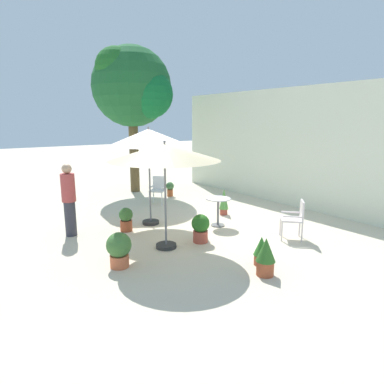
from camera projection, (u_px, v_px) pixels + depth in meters
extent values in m
plane|color=beige|center=(182.00, 226.00, 8.78)|extent=(60.00, 60.00, 0.00)
cube|color=silver|center=(288.00, 147.00, 10.81)|extent=(9.85, 0.30, 3.68)
cylinder|color=brown|center=(134.00, 154.00, 12.77)|extent=(0.35, 0.35, 2.87)
sphere|color=#1C5A2B|center=(132.00, 87.00, 12.26)|extent=(2.88, 2.88, 2.88)
sphere|color=#10612C|center=(149.00, 94.00, 11.92)|extent=(1.73, 1.73, 1.73)
sphere|color=#27602E|center=(135.00, 85.00, 12.93)|extent=(1.58, 1.58, 1.58)
sphere|color=#1E5F23|center=(116.00, 68.00, 11.65)|extent=(1.44, 1.44, 1.44)
cylinder|color=#2D2D2D|center=(166.00, 246.00, 7.27)|extent=(0.44, 0.44, 0.08)
cylinder|color=slate|center=(165.00, 197.00, 7.05)|extent=(0.04, 0.04, 2.23)
cone|color=beige|center=(165.00, 152.00, 6.85)|extent=(2.30, 2.30, 0.35)
sphere|color=slate|center=(164.00, 142.00, 6.81)|extent=(0.06, 0.06, 0.06)
cylinder|color=#2D2D2D|center=(151.00, 222.00, 8.95)|extent=(0.44, 0.44, 0.08)
cylinder|color=slate|center=(150.00, 178.00, 8.70)|extent=(0.04, 0.04, 2.47)
cone|color=beige|center=(149.00, 137.00, 8.49)|extent=(2.09, 2.09, 0.42)
sphere|color=slate|center=(148.00, 128.00, 8.44)|extent=(0.06, 0.06, 0.06)
cylinder|color=silver|center=(218.00, 199.00, 8.65)|extent=(0.63, 0.63, 0.02)
cylinder|color=slate|center=(218.00, 212.00, 8.72)|extent=(0.06, 0.06, 0.71)
cylinder|color=slate|center=(218.00, 225.00, 8.79)|extent=(0.35, 0.35, 0.03)
cube|color=silver|center=(291.00, 219.00, 7.74)|extent=(0.64, 0.64, 0.04)
cube|color=silver|center=(302.00, 210.00, 7.66)|extent=(0.31, 0.32, 0.43)
cube|color=silver|center=(291.00, 212.00, 7.91)|extent=(0.34, 0.33, 0.03)
cube|color=silver|center=(293.00, 217.00, 7.53)|extent=(0.34, 0.33, 0.03)
cylinder|color=silver|center=(280.00, 226.00, 8.02)|extent=(0.04, 0.04, 0.44)
cylinder|color=silver|center=(282.00, 232.00, 7.64)|extent=(0.04, 0.04, 0.44)
cylinder|color=silver|center=(300.00, 227.00, 7.95)|extent=(0.04, 0.04, 0.44)
cylinder|color=silver|center=(302.00, 233.00, 7.57)|extent=(0.04, 0.04, 0.44)
cube|color=white|center=(157.00, 191.00, 10.94)|extent=(0.63, 0.63, 0.04)
cube|color=white|center=(159.00, 183.00, 11.08)|extent=(0.35, 0.31, 0.42)
cube|color=white|center=(151.00, 187.00, 10.96)|extent=(0.29, 0.32, 0.03)
cube|color=white|center=(164.00, 187.00, 10.87)|extent=(0.29, 0.32, 0.03)
cylinder|color=white|center=(149.00, 199.00, 10.84)|extent=(0.04, 0.04, 0.43)
cylinder|color=white|center=(162.00, 199.00, 10.75)|extent=(0.04, 0.04, 0.43)
cylinder|color=white|center=(154.00, 196.00, 11.23)|extent=(0.04, 0.04, 0.43)
cylinder|color=white|center=(166.00, 197.00, 11.14)|extent=(0.04, 0.04, 0.43)
cylinder|color=#AF4B39|center=(224.00, 212.00, 9.81)|extent=(0.22, 0.22, 0.17)
cylinder|color=#382819|center=(224.00, 209.00, 9.80)|extent=(0.19, 0.19, 0.02)
cone|color=#559B45|center=(224.00, 199.00, 9.74)|extent=(0.27, 0.27, 0.59)
cylinder|color=#B25436|center=(261.00, 260.00, 6.40)|extent=(0.27, 0.27, 0.20)
cylinder|color=#382819|center=(261.00, 255.00, 6.38)|extent=(0.23, 0.23, 0.02)
cone|color=#377E2D|center=(262.00, 246.00, 6.34)|extent=(0.29, 0.29, 0.36)
cylinder|color=#A84F2F|center=(265.00, 268.00, 5.96)|extent=(0.31, 0.31, 0.27)
cylinder|color=#382819|center=(265.00, 262.00, 5.94)|extent=(0.27, 0.27, 0.02)
cone|color=#346A26|center=(266.00, 250.00, 5.89)|extent=(0.35, 0.35, 0.42)
cylinder|color=#B14C3A|center=(200.00, 236.00, 7.59)|extent=(0.33, 0.33, 0.27)
cylinder|color=#382819|center=(200.00, 231.00, 7.56)|extent=(0.29, 0.29, 0.02)
sphere|color=#296720|center=(201.00, 223.00, 7.53)|extent=(0.41, 0.41, 0.41)
cylinder|color=#9A4729|center=(126.00, 226.00, 8.35)|extent=(0.29, 0.29, 0.27)
cylinder|color=#382819|center=(126.00, 221.00, 8.32)|extent=(0.26, 0.26, 0.02)
sphere|color=#38662E|center=(126.00, 215.00, 8.29)|extent=(0.34, 0.34, 0.34)
sphere|color=gold|center=(126.00, 215.00, 8.19)|extent=(0.06, 0.06, 0.06)
sphere|color=gold|center=(128.00, 214.00, 8.41)|extent=(0.07, 0.07, 0.07)
cylinder|color=#B2572D|center=(170.00, 193.00, 12.18)|extent=(0.21, 0.21, 0.25)
cylinder|color=#382819|center=(170.00, 190.00, 12.16)|extent=(0.19, 0.19, 0.02)
sphere|color=#426E3C|center=(170.00, 186.00, 12.13)|extent=(0.29, 0.29, 0.29)
sphere|color=#E1553B|center=(169.00, 185.00, 12.22)|extent=(0.07, 0.07, 0.07)
sphere|color=#E1553B|center=(168.00, 185.00, 12.17)|extent=(0.07, 0.07, 0.07)
cylinder|color=#CF6640|center=(120.00, 261.00, 6.30)|extent=(0.35, 0.35, 0.23)
cylinder|color=#382819|center=(119.00, 255.00, 6.28)|extent=(0.31, 0.31, 0.02)
sphere|color=#417034|center=(119.00, 245.00, 6.24)|extent=(0.47, 0.47, 0.47)
cylinder|color=#33333D|center=(70.00, 219.00, 7.97)|extent=(0.26, 0.26, 0.83)
cylinder|color=#B0423F|center=(68.00, 188.00, 7.82)|extent=(0.40, 0.40, 0.66)
sphere|color=tan|center=(67.00, 169.00, 7.73)|extent=(0.22, 0.22, 0.22)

